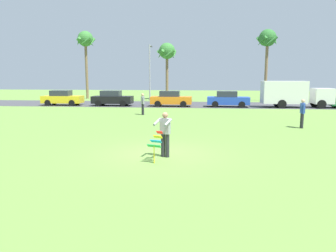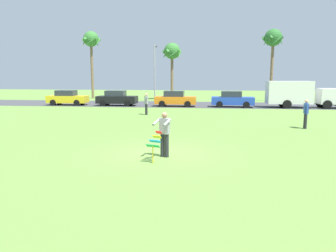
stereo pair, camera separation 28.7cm
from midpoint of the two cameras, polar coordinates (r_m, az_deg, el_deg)
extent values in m
plane|color=olive|center=(12.88, -0.90, -4.97)|extent=(120.00, 120.00, 0.00)
cube|color=#424247|center=(35.57, 4.52, 3.83)|extent=(120.00, 8.00, 0.01)
cylinder|color=#26262B|center=(12.27, 0.45, -3.51)|extent=(0.16, 0.16, 0.90)
cylinder|color=#26262B|center=(12.34, -0.32, -3.43)|extent=(0.16, 0.16, 0.90)
cube|color=gray|center=(12.17, 0.06, -0.02)|extent=(0.41, 0.31, 0.60)
sphere|color=#9E7051|center=(12.11, 0.06, 1.95)|extent=(0.22, 0.22, 0.22)
cylinder|color=gray|center=(11.83, 0.54, 0.62)|extent=(0.26, 0.58, 0.24)
cylinder|color=gray|center=(12.01, -1.38, 0.75)|extent=(0.26, 0.58, 0.24)
cube|color=red|center=(11.74, -0.96, -1.13)|extent=(0.25, 0.20, 0.12)
cube|color=yellow|center=(11.62, -1.29, -1.92)|extent=(0.35, 0.23, 0.12)
cube|color=#1E99D8|center=(11.50, -1.64, -2.72)|extent=(0.44, 0.25, 0.12)
cube|color=green|center=(11.39, -1.99, -3.54)|extent=(0.53, 0.28, 0.12)
cylinder|color=yellow|center=(11.46, -1.98, -5.08)|extent=(0.04, 0.04, 0.63)
cube|color=yellow|center=(36.37, -17.17, 4.58)|extent=(4.26, 1.86, 0.76)
cube|color=#282D38|center=(36.39, -17.44, 5.61)|extent=(2.07, 1.47, 0.60)
cylinder|color=black|center=(36.68, -14.78, 4.21)|extent=(0.65, 0.24, 0.64)
cylinder|color=black|center=(35.17, -15.68, 3.99)|extent=(0.65, 0.24, 0.64)
cylinder|color=black|center=(37.65, -18.52, 4.15)|extent=(0.65, 0.24, 0.64)
cylinder|color=black|center=(36.18, -19.54, 3.93)|extent=(0.65, 0.24, 0.64)
cube|color=black|center=(34.45, -8.80, 4.65)|extent=(4.21, 1.73, 0.76)
cube|color=#282D38|center=(34.46, -9.07, 5.74)|extent=(2.03, 1.41, 0.60)
cylinder|color=black|center=(34.93, -6.37, 4.23)|extent=(0.64, 0.23, 0.64)
cylinder|color=black|center=(33.37, -7.01, 4.00)|extent=(0.64, 0.23, 0.64)
cylinder|color=black|center=(35.62, -10.46, 4.22)|extent=(0.64, 0.23, 0.64)
cylinder|color=black|center=(34.09, -11.27, 4.00)|extent=(0.64, 0.23, 0.64)
cube|color=orange|center=(33.25, 1.61, 4.60)|extent=(4.21, 1.73, 0.76)
cube|color=#282D38|center=(33.23, 1.35, 5.74)|extent=(2.03, 1.41, 0.60)
cylinder|color=black|center=(33.96, 3.94, 4.13)|extent=(0.64, 0.22, 0.64)
cylinder|color=black|center=(32.36, 3.74, 3.90)|extent=(0.64, 0.22, 0.64)
cylinder|color=black|center=(34.24, -0.42, 4.19)|extent=(0.64, 0.22, 0.64)
cylinder|color=black|center=(32.65, -0.83, 3.97)|extent=(0.64, 0.22, 0.64)
cube|color=#2347B7|center=(33.17, 11.66, 4.42)|extent=(4.25, 1.84, 0.76)
cube|color=#282D38|center=(33.12, 11.44, 5.56)|extent=(2.06, 1.46, 0.60)
cylinder|color=black|center=(34.07, 13.79, 3.91)|extent=(0.65, 0.24, 0.64)
cylinder|color=black|center=(32.47, 14.00, 3.68)|extent=(0.65, 0.24, 0.64)
cylinder|color=black|center=(33.97, 9.39, 4.04)|extent=(0.65, 0.24, 0.64)
cylinder|color=black|center=(32.36, 9.39, 3.81)|extent=(0.65, 0.24, 0.64)
cube|color=silver|center=(35.05, 26.77, 4.75)|extent=(1.83, 1.93, 1.50)
cube|color=silver|center=(33.93, 20.92, 5.60)|extent=(4.23, 2.07, 2.20)
cylinder|color=black|center=(35.84, 25.66, 3.69)|extent=(0.84, 0.29, 0.84)
cylinder|color=black|center=(34.11, 26.66, 3.41)|extent=(0.84, 0.29, 0.84)
cylinder|color=black|center=(34.80, 19.88, 3.91)|extent=(0.84, 0.29, 0.84)
cylinder|color=black|center=(33.02, 20.61, 3.63)|extent=(0.84, 0.29, 0.84)
cylinder|color=brown|center=(46.77, -13.17, 9.71)|extent=(0.36, 0.36, 8.00)
sphere|color=#387A33|center=(47.04, -13.35, 14.82)|extent=(2.10, 2.10, 2.10)
cone|color=#387A33|center=(46.67, -12.21, 14.36)|extent=(0.44, 1.56, 1.28)
cone|color=#387A33|center=(47.74, -12.60, 14.21)|extent=(1.62, 0.90, 1.28)
cone|color=#387A33|center=(47.78, -13.98, 14.16)|extent=(1.27, 1.52, 1.28)
cone|color=#387A33|center=(46.75, -14.49, 14.27)|extent=(1.27, 1.52, 1.28)
cone|color=#387A33|center=(46.05, -13.39, 14.39)|extent=(1.62, 0.90, 1.28)
cylinder|color=brown|center=(42.93, 0.91, 8.82)|extent=(0.36, 0.36, 6.18)
sphere|color=#387A33|center=(43.06, 0.92, 13.20)|extent=(2.10, 2.10, 2.10)
cone|color=#387A33|center=(42.93, 2.21, 12.60)|extent=(0.44, 1.56, 1.28)
cone|color=#387A33|center=(43.89, 1.45, 12.52)|extent=(1.62, 0.90, 1.28)
cone|color=#387A33|center=(43.67, -0.02, 12.54)|extent=(1.27, 1.52, 1.28)
cone|color=#387A33|center=(42.57, -0.22, 12.64)|extent=(1.27, 1.52, 1.28)
cone|color=#387A33|center=(42.10, 1.18, 12.68)|extent=(1.62, 0.90, 1.28)
cylinder|color=brown|center=(42.43, 18.13, 9.34)|extent=(0.36, 0.36, 7.58)
sphere|color=#2D6B2D|center=(42.68, 18.39, 14.70)|extent=(2.10, 2.10, 2.10)
cone|color=#2D6B2D|center=(42.81, 19.64, 14.01)|extent=(0.44, 1.56, 1.28)
cone|color=#2D6B2D|center=(43.57, 18.52, 13.96)|extent=(1.62, 0.90, 1.28)
cone|color=#2D6B2D|center=(43.05, 17.18, 14.09)|extent=(1.27, 1.52, 1.28)
cone|color=#2D6B2D|center=(41.95, 17.44, 14.23)|extent=(1.27, 1.52, 1.28)
cone|color=#2D6B2D|center=(41.80, 19.00, 14.18)|extent=(1.62, 0.90, 1.28)
cylinder|color=#9E9EA3|center=(40.73, -2.19, 9.39)|extent=(0.16, 0.16, 7.00)
cylinder|color=#9E9EA3|center=(41.60, -2.06, 14.07)|extent=(0.10, 1.40, 0.10)
cube|color=#4C4C51|center=(42.23, -1.91, 13.94)|extent=(0.24, 0.44, 0.16)
cylinder|color=#26262B|center=(20.64, 23.63, 0.77)|extent=(0.16, 0.16, 0.90)
cylinder|color=#26262B|center=(20.82, 23.53, 0.84)|extent=(0.16, 0.16, 0.90)
cube|color=#2D4CA5|center=(20.65, 23.71, 2.87)|extent=(0.24, 0.37, 0.60)
sphere|color=tan|center=(20.61, 23.78, 4.03)|extent=(0.22, 0.22, 0.22)
cylinder|color=#2D4CA5|center=(20.42, 23.84, 2.70)|extent=(0.09, 0.09, 0.58)
cylinder|color=#2D4CA5|center=(20.88, 23.56, 2.84)|extent=(0.09, 0.09, 0.58)
cylinder|color=#26262B|center=(26.06, -3.60, 3.01)|extent=(0.16, 0.16, 0.90)
cylinder|color=#26262B|center=(25.89, -3.51, 2.98)|extent=(0.16, 0.16, 0.90)
cube|color=gray|center=(25.91, -3.57, 4.65)|extent=(0.35, 0.42, 0.60)
sphere|color=tan|center=(25.89, -3.58, 5.57)|extent=(0.22, 0.22, 0.22)
cylinder|color=gray|center=(26.15, -3.69, 4.61)|extent=(0.09, 0.09, 0.58)
cylinder|color=gray|center=(25.68, -3.45, 4.53)|extent=(0.09, 0.09, 0.58)
camera|label=1|loc=(0.14, -89.38, 0.10)|focal=34.30mm
camera|label=2|loc=(0.14, 90.62, -0.10)|focal=34.30mm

